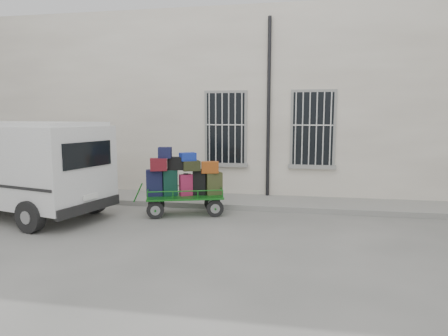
% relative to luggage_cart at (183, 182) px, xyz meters
% --- Properties ---
extents(ground, '(80.00, 80.00, 0.00)m').
position_rel_luggage_cart_xyz_m(ground, '(1.12, -0.62, -0.90)').
color(ground, '#60615C').
rests_on(ground, ground).
extents(building, '(24.00, 5.15, 6.00)m').
position_rel_luggage_cart_xyz_m(building, '(1.12, 4.87, 2.10)').
color(building, beige).
rests_on(building, ground).
extents(sidewalk, '(24.00, 1.70, 0.15)m').
position_rel_luggage_cart_xyz_m(sidewalk, '(1.12, 1.58, -0.83)').
color(sidewalk, gray).
rests_on(sidewalk, ground).
extents(luggage_cart, '(2.39, 1.49, 1.83)m').
position_rel_luggage_cart_xyz_m(luggage_cart, '(0.00, 0.00, 0.00)').
color(luggage_cart, black).
rests_on(luggage_cart, ground).
extents(van, '(5.28, 3.22, 2.49)m').
position_rel_luggage_cart_xyz_m(van, '(-4.25, -0.88, 0.53)').
color(van, silver).
rests_on(van, ground).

